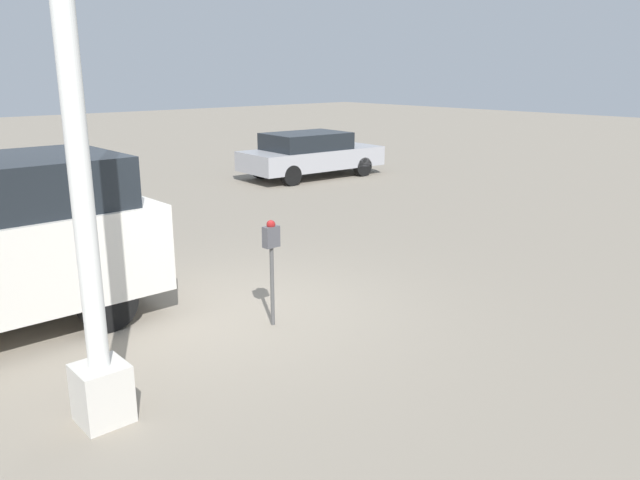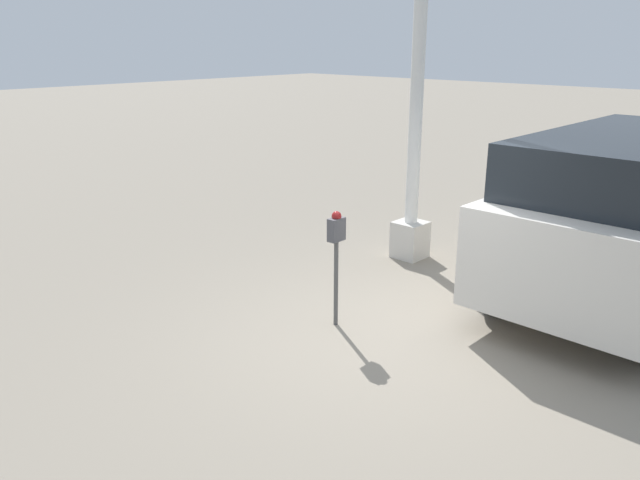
% 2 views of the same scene
% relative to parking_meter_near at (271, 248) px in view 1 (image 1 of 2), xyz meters
% --- Properties ---
extents(ground_plane, '(80.00, 80.00, 0.00)m').
position_rel_parking_meter_near_xyz_m(ground_plane, '(-0.00, -0.65, -1.00)').
color(ground_plane, gray).
extents(parking_meter_near, '(0.20, 0.12, 1.35)m').
position_rel_parking_meter_near_xyz_m(parking_meter_near, '(0.00, 0.00, 0.00)').
color(parking_meter_near, '#4C4C4C').
rests_on(parking_meter_near, ground).
extents(lamp_post, '(0.44, 0.44, 5.17)m').
position_rel_parking_meter_near_xyz_m(lamp_post, '(2.50, 0.76, 0.85)').
color(lamp_post, beige).
rests_on(lamp_post, ground).
extents(car_distant, '(4.36, 2.01, 1.33)m').
position_rel_parking_meter_near_xyz_m(car_distant, '(-7.62, -8.17, -0.29)').
color(car_distant, '#9E9EA3').
rests_on(car_distant, ground).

